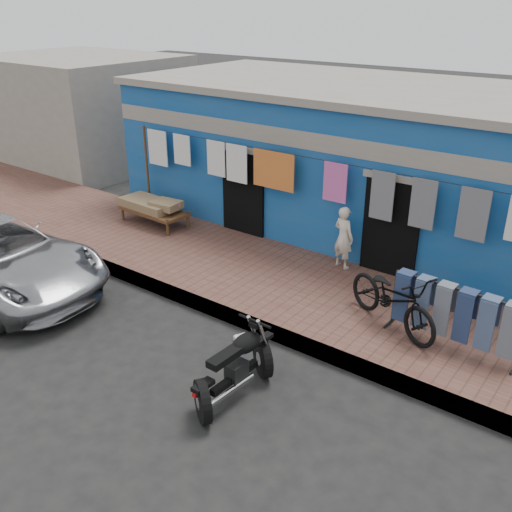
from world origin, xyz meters
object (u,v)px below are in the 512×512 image
Objects in this scene: bicycle at (394,292)px; jeans_rack at (454,315)px; seated_person at (343,237)px; charpoy at (154,212)px; motorcycle at (234,366)px.

bicycle reaches higher than jeans_rack.
charpoy is at bearing 22.07° from seated_person.
charpoy is (-5.29, 3.60, 0.03)m from motorcycle.
motorcycle is 0.90× the size of charpoy.
jeans_rack is (7.35, -0.85, 0.20)m from charpoy.
motorcycle is at bearing -177.95° from bicycle.
charpoy is at bearing 147.94° from motorcycle.
bicycle is 0.92× the size of jeans_rack.
charpoy is (-4.66, -0.57, -0.33)m from seated_person.
charpoy is 7.40m from jeans_rack.
bicycle reaches higher than motorcycle.
seated_person is 3.04m from jeans_rack.
seated_person is 0.60× the size of jeans_rack.
jeans_rack reaches higher than charpoy.
jeans_rack is at bearing 55.36° from motorcycle.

